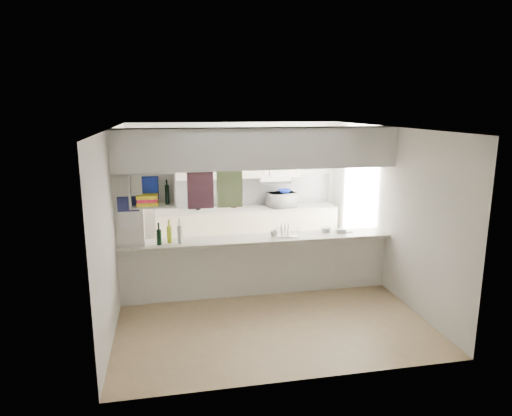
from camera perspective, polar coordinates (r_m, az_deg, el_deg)
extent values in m
plane|color=#9B835A|center=(7.38, 0.23, -10.59)|extent=(4.80, 4.80, 0.00)
plane|color=white|center=(6.79, 0.25, 10.02)|extent=(4.80, 4.80, 0.00)
plane|color=silver|center=(9.29, -2.68, 2.63)|extent=(4.20, 0.00, 4.20)
plane|color=silver|center=(6.88, -17.17, -1.47)|extent=(0.00, 4.80, 4.80)
plane|color=silver|center=(7.65, 15.84, 0.00)|extent=(0.00, 4.80, 4.80)
cube|color=silver|center=(7.22, 0.23, -7.38)|extent=(4.20, 0.15, 0.88)
cube|color=beige|center=(7.07, 0.23, -3.88)|extent=(4.20, 0.50, 0.04)
cube|color=white|center=(6.81, 0.25, 7.49)|extent=(4.20, 0.50, 0.60)
cube|color=silver|center=(6.86, -15.52, -1.40)|extent=(0.40, 0.18, 2.60)
cube|color=#191E4C|center=(6.72, -15.70, 0.48)|extent=(0.30, 0.01, 0.22)
cube|color=white|center=(6.77, -15.58, -1.43)|extent=(0.30, 0.01, 0.24)
cube|color=black|center=(6.99, -6.97, 2.41)|extent=(0.40, 0.02, 0.62)
cube|color=#175E6A|center=(7.04, -3.31, 2.55)|extent=(0.40, 0.02, 0.62)
cube|color=white|center=(6.70, -12.70, 0.28)|extent=(0.65, 0.35, 0.02)
cube|color=white|center=(6.62, -12.90, 4.30)|extent=(0.65, 0.35, 0.02)
cube|color=white|center=(6.81, -12.77, 2.52)|extent=(0.65, 0.02, 0.50)
cube|color=white|center=(6.67, -15.48, 2.16)|extent=(0.02, 0.35, 0.50)
cube|color=white|center=(6.65, -10.11, 2.39)|extent=(0.02, 0.35, 0.50)
cube|color=gold|center=(6.69, -13.40, 0.57)|extent=(0.30, 0.24, 0.05)
cube|color=red|center=(6.68, -13.42, 0.99)|extent=(0.28, 0.22, 0.05)
cube|color=gold|center=(6.67, -13.44, 1.41)|extent=(0.30, 0.24, 0.05)
cube|color=#0D1F92|center=(6.78, -13.20, 2.45)|extent=(0.26, 0.02, 0.34)
cylinder|color=black|center=(6.67, -11.05, 1.64)|extent=(0.06, 0.06, 0.28)
cube|color=#E8E4C4|center=(9.22, -1.12, -2.86)|extent=(3.60, 0.60, 0.90)
cube|color=beige|center=(9.11, -1.13, -0.10)|extent=(3.60, 0.63, 0.03)
cube|color=silver|center=(9.32, -1.44, 2.17)|extent=(3.60, 0.03, 0.60)
cube|color=#E8E4C4|center=(9.04, -2.55, 6.07)|extent=(2.62, 0.34, 0.72)
cube|color=white|center=(9.16, 2.19, 3.64)|extent=(0.60, 0.46, 0.12)
cube|color=silver|center=(8.95, 2.52, 3.19)|extent=(0.60, 0.02, 0.05)
imported|color=white|center=(9.19, 3.24, 1.05)|extent=(0.61, 0.48, 0.30)
imported|color=#0D1F92|center=(9.13, 3.60, 2.12)|extent=(0.26, 0.26, 0.06)
cube|color=silver|center=(7.20, 3.92, -3.38)|extent=(0.45, 0.39, 0.01)
cylinder|color=white|center=(7.18, 3.19, -2.57)|extent=(0.07, 0.18, 0.19)
cylinder|color=white|center=(7.18, 3.64, -2.58)|extent=(0.07, 0.18, 0.19)
cylinder|color=white|center=(7.17, 4.09, -2.60)|extent=(0.07, 0.18, 0.19)
imported|color=white|center=(7.08, 2.24, -3.21)|extent=(0.11, 0.11, 0.09)
cylinder|color=black|center=(6.82, -12.02, -3.60)|extent=(0.07, 0.07, 0.23)
cylinder|color=black|center=(6.78, -12.09, -2.23)|extent=(0.03, 0.03, 0.11)
cylinder|color=#9BA71B|center=(6.90, -10.77, -3.30)|extent=(0.07, 0.07, 0.25)
cylinder|color=#9BA71B|center=(6.85, -10.83, -1.88)|extent=(0.03, 0.03, 0.11)
cylinder|color=silver|center=(6.82, -9.51, -3.36)|extent=(0.07, 0.07, 0.26)
cylinder|color=silver|center=(6.77, -9.56, -1.86)|extent=(0.03, 0.03, 0.11)
cylinder|color=silver|center=(7.46, 8.76, -2.70)|extent=(0.15, 0.15, 0.07)
cube|color=silver|center=(7.44, 10.56, -2.84)|extent=(0.15, 0.11, 0.06)
cube|color=black|center=(7.53, 11.44, -2.91)|extent=(0.14, 0.07, 0.01)
cylinder|color=black|center=(9.02, -7.27, 0.20)|extent=(0.09, 0.09, 0.13)
cube|color=brown|center=(9.12, -2.82, 0.68)|extent=(0.11, 0.08, 0.21)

